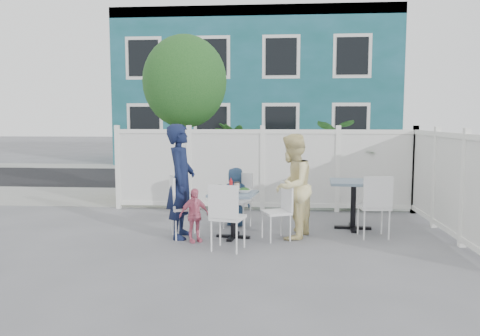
# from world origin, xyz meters

# --- Properties ---
(ground) EXTENTS (80.00, 80.00, 0.00)m
(ground) POSITION_xyz_m (0.00, 0.00, 0.00)
(ground) COLOR slate
(near_sidewalk) EXTENTS (24.00, 2.60, 0.01)m
(near_sidewalk) POSITION_xyz_m (0.00, 3.80, 0.01)
(near_sidewalk) COLOR gray
(near_sidewalk) RESTS_ON ground
(street) EXTENTS (24.00, 5.00, 0.01)m
(street) POSITION_xyz_m (0.00, 7.50, 0.00)
(street) COLOR black
(street) RESTS_ON ground
(far_sidewalk) EXTENTS (24.00, 1.60, 0.01)m
(far_sidewalk) POSITION_xyz_m (0.00, 10.60, 0.01)
(far_sidewalk) COLOR gray
(far_sidewalk) RESTS_ON ground
(building) EXTENTS (11.00, 6.00, 6.00)m
(building) POSITION_xyz_m (-0.50, 14.00, 3.00)
(building) COLOR #145254
(building) RESTS_ON ground
(fence_back) EXTENTS (5.86, 0.08, 1.60)m
(fence_back) POSITION_xyz_m (0.10, 2.40, 0.78)
(fence_back) COLOR white
(fence_back) RESTS_ON ground
(fence_right) EXTENTS (0.08, 3.66, 1.60)m
(fence_right) POSITION_xyz_m (3.00, 0.60, 0.78)
(fence_right) COLOR white
(fence_right) RESTS_ON ground
(tree) EXTENTS (1.80, 1.62, 3.59)m
(tree) POSITION_xyz_m (-1.60, 3.30, 2.59)
(tree) COLOR #382316
(tree) RESTS_ON ground
(utility_cabinet) EXTENTS (0.81, 0.62, 1.41)m
(utility_cabinet) POSITION_xyz_m (-2.53, 4.00, 0.70)
(utility_cabinet) COLOR yellow
(utility_cabinet) RESTS_ON ground
(potted_shrub_a) EXTENTS (1.34, 1.34, 1.72)m
(potted_shrub_a) POSITION_xyz_m (-0.47, 3.10, 0.86)
(potted_shrub_a) COLOR #154117
(potted_shrub_a) RESTS_ON ground
(potted_shrub_b) EXTENTS (1.65, 1.45, 1.78)m
(potted_shrub_b) POSITION_xyz_m (1.86, 3.00, 0.89)
(potted_shrub_b) COLOR #154117
(potted_shrub_b) RESTS_ON ground
(main_table) EXTENTS (0.76, 0.76, 0.70)m
(main_table) POSITION_xyz_m (-0.27, 0.25, 0.54)
(main_table) COLOR #455E74
(main_table) RESTS_ON ground
(spare_table) EXTENTS (0.81, 0.81, 0.80)m
(spare_table) POSITION_xyz_m (1.63, 0.97, 0.62)
(spare_table) COLOR #455E74
(spare_table) RESTS_ON ground
(chair_left) EXTENTS (0.54, 0.54, 0.94)m
(chair_left) POSITION_xyz_m (-1.08, 0.21, 0.55)
(chair_left) COLOR white
(chair_left) RESTS_ON ground
(chair_right) EXTENTS (0.50, 0.50, 0.85)m
(chair_right) POSITION_xyz_m (0.44, 0.22, 0.50)
(chair_right) COLOR white
(chair_right) RESTS_ON ground
(chair_back) EXTENTS (0.51, 0.50, 0.90)m
(chair_back) POSITION_xyz_m (-0.25, 1.00, 0.52)
(chair_back) COLOR white
(chair_back) RESTS_ON ground
(chair_near) EXTENTS (0.51, 0.49, 0.93)m
(chair_near) POSITION_xyz_m (-0.30, -0.49, 0.54)
(chair_near) COLOR white
(chair_near) RESTS_ON ground
(chair_spare) EXTENTS (0.47, 0.46, 0.96)m
(chair_spare) POSITION_xyz_m (1.87, 0.38, 0.56)
(chair_spare) COLOR white
(chair_spare) RESTS_ON ground
(man) EXTENTS (0.42, 0.63, 1.73)m
(man) POSITION_xyz_m (-1.07, 0.22, 0.87)
(man) COLOR #111938
(man) RESTS_ON ground
(woman) EXTENTS (0.83, 0.93, 1.58)m
(woman) POSITION_xyz_m (0.61, 0.32, 0.79)
(woman) COLOR #EBCC4C
(woman) RESTS_ON ground
(boy) EXTENTS (0.56, 0.46, 0.99)m
(boy) POSITION_xyz_m (-0.32, 1.10, 0.49)
(boy) COLOR navy
(boy) RESTS_ON ground
(toddler) EXTENTS (0.49, 0.42, 0.80)m
(toddler) POSITION_xyz_m (-0.82, -0.03, 0.40)
(toddler) COLOR pink
(toddler) RESTS_ON ground
(plate_main) EXTENTS (0.22, 0.22, 0.01)m
(plate_main) POSITION_xyz_m (-0.32, 0.10, 0.70)
(plate_main) COLOR white
(plate_main) RESTS_ON main_table
(plate_side) EXTENTS (0.24, 0.24, 0.02)m
(plate_side) POSITION_xyz_m (-0.44, 0.35, 0.71)
(plate_side) COLOR white
(plate_side) RESTS_ON main_table
(salad_bowl) EXTENTS (0.22, 0.22, 0.05)m
(salad_bowl) POSITION_xyz_m (-0.10, 0.24, 0.72)
(salad_bowl) COLOR white
(salad_bowl) RESTS_ON main_table
(coffee_cup_a) EXTENTS (0.07, 0.07, 0.11)m
(coffee_cup_a) POSITION_xyz_m (-0.47, 0.19, 0.75)
(coffee_cup_a) COLOR beige
(coffee_cup_a) RESTS_ON main_table
(coffee_cup_b) EXTENTS (0.08, 0.08, 0.12)m
(coffee_cup_b) POSITION_xyz_m (-0.24, 0.46, 0.76)
(coffee_cup_b) COLOR beige
(coffee_cup_b) RESTS_ON main_table
(ketchup_bottle) EXTENTS (0.05, 0.05, 0.17)m
(ketchup_bottle) POSITION_xyz_m (-0.32, 0.31, 0.78)
(ketchup_bottle) COLOR red
(ketchup_bottle) RESTS_ON main_table
(salt_shaker) EXTENTS (0.03, 0.03, 0.07)m
(salt_shaker) POSITION_xyz_m (-0.34, 0.50, 0.73)
(salt_shaker) COLOR white
(salt_shaker) RESTS_ON main_table
(pepper_shaker) EXTENTS (0.03, 0.03, 0.07)m
(pepper_shaker) POSITION_xyz_m (-0.32, 0.52, 0.73)
(pepper_shaker) COLOR black
(pepper_shaker) RESTS_ON main_table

